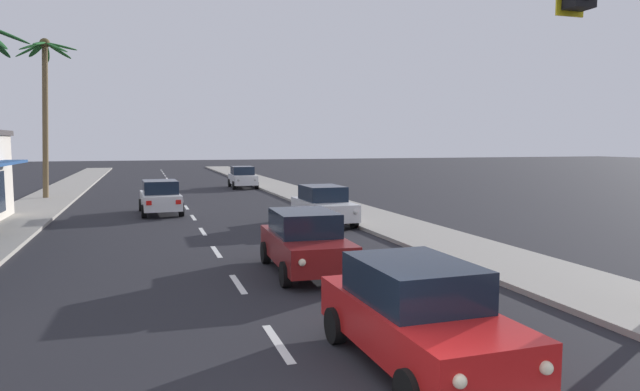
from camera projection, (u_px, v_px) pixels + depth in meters
sidewalk_right at (356, 213)px, 27.62m from camera, size 3.20×110.00×0.14m
sidewalk_left at (2, 228)px, 22.93m from camera, size 3.20×110.00×0.14m
lane_markings at (205, 220)px, 25.60m from camera, size 4.28×89.28×0.01m
traffic_signal_mast at (588, 24)px, 7.16m from camera, size 10.80×0.41×7.12m
sedan_lead_at_stop_bar at (417, 314)px, 8.83m from camera, size 2.00×4.47×1.68m
sedan_third_in_queue at (305, 241)px, 15.32m from camera, size 2.07×4.50×1.68m
sedan_oncoming_far at (160, 197)px, 27.83m from camera, size 2.09×4.51×1.68m
sedan_parked_nearest_kerb at (243, 177)px, 43.81m from camera, size 2.05×4.49×1.68m
sedan_parked_mid_kerb at (323, 205)px, 24.26m from camera, size 1.98×4.46×1.68m
palm_left_third at (45, 85)px, 34.09m from camera, size 3.53×3.51×9.87m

